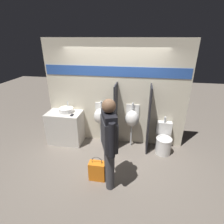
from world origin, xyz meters
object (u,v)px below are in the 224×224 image
Objects in this scene: cell_phone at (72,115)px; toilet at (163,141)px; urinal_far at (132,118)px; shopping_bag at (97,171)px; sink_basin at (66,110)px; urinal_near_counter at (101,116)px; person_in_vest at (109,139)px.

cell_phone is 2.40m from toilet.
urinal_far is 2.14× the size of shopping_bag.
sink_basin is at bearing -177.67° from urinal_far.
shopping_bag is at bearing -50.47° from cell_phone.
urinal_near_counter is 1.00× the size of urinal_far.
sink_basin is 0.42× the size of toilet.
shopping_bag is (-1.41, -1.20, -0.10)m from toilet.
urinal_near_counter is (0.91, 0.07, -0.14)m from sink_basin.
sink_basin is at bearing 178.18° from toilet.
urinal_far is at bearing 8.92° from cell_phone.
person_in_vest is at bearing -131.62° from toilet.
person_in_vest reaches higher than toilet.
sink_basin is at bearing 24.48° from person_in_vest.
toilet is 1.86m from shopping_bag.
urinal_near_counter is at bearing 18.95° from cell_phone.
cell_phone is 0.12× the size of urinal_near_counter.
person_in_vest reaches higher than urinal_near_counter.
sink_basin is 0.32× the size of urinal_near_counter.
cell_phone reaches higher than shopping_bag.
urinal_near_counter is at bearing -2.30° from person_in_vest.
urinal_far is at bearing 169.52° from toilet.
sink_basin is 0.28m from cell_phone.
cell_phone is 1.70m from person_in_vest.
cell_phone is 0.16× the size of toilet.
sink_basin is at bearing 142.93° from cell_phone.
sink_basin is 2.63m from toilet.
person_in_vest is at bearing -44.32° from sink_basin.
toilet reaches higher than shopping_bag.
urinal_near_counter is 2.14× the size of shopping_bag.
urinal_far is 1.33× the size of toilet.
cell_phone is at bearing -177.90° from toilet.
cell_phone is at bearing -171.08° from urinal_far.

